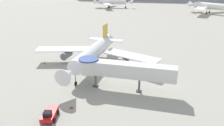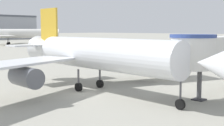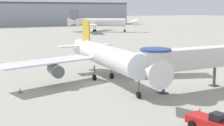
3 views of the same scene
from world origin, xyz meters
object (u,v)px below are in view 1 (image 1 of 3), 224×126
at_px(traffic_cone_near_nose, 71,106).
at_px(traffic_cone_apron_front, 53,125).
at_px(jet_bridge, 119,69).
at_px(background_jet_gray_tail, 213,6).
at_px(pushback_tug_red, 49,114).
at_px(main_airplane, 93,53).
at_px(traffic_cone_port_wing, 44,62).
at_px(background_jet_blue_tail, 111,2).

distance_m(traffic_cone_near_nose, traffic_cone_apron_front, 5.51).
distance_m(jet_bridge, traffic_cone_near_nose, 11.88).
bearing_deg(background_jet_gray_tail, traffic_cone_apron_front, -163.64).
distance_m(pushback_tug_red, traffic_cone_near_nose, 4.33).
relative_size(jet_bridge, traffic_cone_apron_front, 31.65).
bearing_deg(background_jet_gray_tail, jet_bridge, -162.52).
distance_m(main_airplane, traffic_cone_port_wing, 14.04).
xyz_separation_m(main_airplane, background_jet_blue_tail, (-20.52, 113.99, 0.30)).
bearing_deg(background_jet_blue_tail, traffic_cone_apron_front, -176.43).
xyz_separation_m(traffic_cone_near_nose, background_jet_blue_tail, (-22.10, 132.67, 3.83)).
distance_m(traffic_cone_apron_front, traffic_cone_port_wing, 27.85).
bearing_deg(jet_bridge, traffic_cone_port_wing, 158.25).
bearing_deg(traffic_cone_apron_front, jet_bridge, 61.39).
xyz_separation_m(pushback_tug_red, traffic_cone_near_nose, (2.28, 3.66, -0.43)).
xyz_separation_m(traffic_cone_near_nose, traffic_cone_apron_front, (-0.78, -5.45, -0.10)).
distance_m(pushback_tug_red, background_jet_gray_tail, 130.29).
height_order(main_airplane, pushback_tug_red, main_airplane).
bearing_deg(traffic_cone_port_wing, main_airplane, 1.21).
xyz_separation_m(jet_bridge, traffic_cone_near_nose, (-6.95, -8.71, -4.12)).
bearing_deg(pushback_tug_red, traffic_cone_near_nose, 48.11).
height_order(jet_bridge, pushback_tug_red, jet_bridge).
bearing_deg(pushback_tug_red, traffic_cone_apron_front, -59.94).
bearing_deg(background_jet_blue_tail, jet_bridge, -172.01).
distance_m(main_airplane, background_jet_blue_tail, 115.82).
bearing_deg(traffic_cone_near_nose, background_jet_blue_tail, 99.46).
bearing_deg(traffic_cone_near_nose, jet_bridge, 51.43).
xyz_separation_m(main_airplane, pushback_tug_red, (-0.71, -22.34, -3.10)).
height_order(pushback_tug_red, traffic_cone_near_nose, pushback_tug_red).
relative_size(jet_bridge, background_jet_blue_tail, 0.65).
height_order(pushback_tug_red, background_jet_blue_tail, background_jet_blue_tail).
bearing_deg(traffic_cone_port_wing, pushback_tug_red, -59.72).
distance_m(traffic_cone_apron_front, background_jet_blue_tail, 139.81).
bearing_deg(traffic_cone_near_nose, background_jet_gray_tail, 68.88).
xyz_separation_m(traffic_cone_near_nose, traffic_cone_port_wing, (-15.16, 18.39, -0.03)).
height_order(traffic_cone_near_nose, traffic_cone_apron_front, traffic_cone_near_nose).
xyz_separation_m(pushback_tug_red, background_jet_blue_tail, (-19.81, 136.32, 3.40)).
height_order(jet_bridge, background_jet_blue_tail, background_jet_blue_tail).
bearing_deg(traffic_cone_port_wing, background_jet_blue_tail, 93.48).
distance_m(traffic_cone_apron_front, background_jet_gray_tail, 131.45).
distance_m(jet_bridge, background_jet_gray_tail, 115.42).
relative_size(jet_bridge, background_jet_gray_tail, 0.62).
bearing_deg(pushback_tug_red, traffic_cone_port_wing, 110.37).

